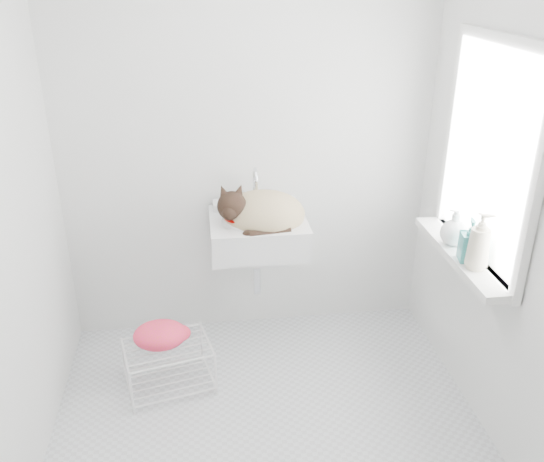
{
  "coord_description": "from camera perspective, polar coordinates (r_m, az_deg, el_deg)",
  "views": [
    {
      "loc": [
        -0.27,
        -2.27,
        2.17
      ],
      "look_at": [
        0.08,
        0.5,
        0.88
      ],
      "focal_mm": 38.36,
      "sensor_mm": 36.0,
      "label": 1
    }
  ],
  "objects": [
    {
      "name": "faucet",
      "position": [
        3.42,
        -1.72,
        4.57
      ],
      "size": [
        0.2,
        0.14,
        0.2
      ],
      "primitive_type": null,
      "color": "silver",
      "rests_on": "sink"
    },
    {
      "name": "cat",
      "position": [
        3.27,
        -1.16,
        1.76
      ],
      "size": [
        0.51,
        0.43,
        0.3
      ],
      "rotation": [
        0.0,
        0.0,
        -0.12
      ],
      "color": "tan",
      "rests_on": "sink"
    },
    {
      "name": "windowsill",
      "position": [
        3.09,
        18.06,
        -2.25
      ],
      "size": [
        0.16,
        0.88,
        0.04
      ],
      "primitive_type": "cube",
      "color": "white",
      "rests_on": "right_wall"
    },
    {
      "name": "towel",
      "position": [
        3.29,
        -10.88,
        -10.43
      ],
      "size": [
        0.3,
        0.21,
        0.12
      ],
      "primitive_type": "ellipsoid",
      "rotation": [
        0.0,
        0.0,
        0.0
      ],
      "color": "#D34D14",
      "rests_on": "wire_rack"
    },
    {
      "name": "bottle_a",
      "position": [
        2.94,
        19.31,
        -3.45
      ],
      "size": [
        0.12,
        0.12,
        0.24
      ],
      "primitive_type": "imported",
      "rotation": [
        0.0,
        0.0,
        1.09
      ],
      "color": "beige",
      "rests_on": "windowsill"
    },
    {
      "name": "window_frame",
      "position": [
        2.93,
        20.47,
        6.93
      ],
      "size": [
        0.04,
        0.9,
        1.1
      ],
      "primitive_type": "cube",
      "color": "white",
      "rests_on": "right_wall"
    },
    {
      "name": "sink",
      "position": [
        3.31,
        -1.38,
        1.22
      ],
      "size": [
        0.55,
        0.48,
        0.22
      ],
      "primitive_type": "cube",
      "color": "white",
      "rests_on": "back_wall"
    },
    {
      "name": "bottle_c",
      "position": [
        3.16,
        17.27,
        -1.18
      ],
      "size": [
        0.2,
        0.2,
        0.18
      ],
      "primitive_type": "imported",
      "rotation": [
        0.0,
        0.0,
        3.96
      ],
      "color": "white",
      "rests_on": "windowsill"
    },
    {
      "name": "floor",
      "position": [
        3.16,
        -0.36,
        -18.68
      ],
      "size": [
        2.2,
        2.0,
        0.02
      ],
      "primitive_type": "cube",
      "color": "silver",
      "rests_on": "ground"
    },
    {
      "name": "wire_rack",
      "position": [
        3.36,
        -10.11,
        -12.71
      ],
      "size": [
        0.51,
        0.41,
        0.27
      ],
      "primitive_type": "cube",
      "rotation": [
        0.0,
        0.0,
        0.23
      ],
      "color": "white",
      "rests_on": "floor"
    },
    {
      "name": "back_wall",
      "position": [
        3.41,
        -2.46,
        9.1
      ],
      "size": [
        2.2,
        0.02,
        2.5
      ],
      "primitive_type": "cube",
      "color": "silver",
      "rests_on": "ground"
    },
    {
      "name": "window_glass",
      "position": [
        2.94,
        20.73,
        6.93
      ],
      "size": [
        0.01,
        0.8,
        1.0
      ],
      "primitive_type": "cube",
      "color": "white",
      "rests_on": "right_wall"
    },
    {
      "name": "bottle_b",
      "position": [
        3.01,
        18.65,
        -2.72
      ],
      "size": [
        0.11,
        0.11,
        0.21
      ],
      "primitive_type": "imported",
      "rotation": [
        0.0,
        0.0,
        2.95
      ],
      "color": "teal",
      "rests_on": "windowsill"
    },
    {
      "name": "right_wall",
      "position": [
        2.81,
        22.48,
        3.7
      ],
      "size": [
        0.02,
        2.0,
        2.5
      ],
      "primitive_type": "cube",
      "color": "silver",
      "rests_on": "ground"
    }
  ]
}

